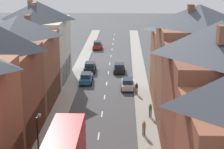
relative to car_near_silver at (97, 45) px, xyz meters
name	(u,v)px	position (x,y,z in m)	size (l,w,h in m)	color
pavement_left	(69,91)	(-2.00, -28.40, -0.78)	(2.20, 104.00, 0.14)	#A8A399
pavement_right	(142,92)	(8.20, -28.40, -0.78)	(2.20, 104.00, 0.14)	#A8A399
centre_line_dashes	(105,97)	(3.10, -30.40, -0.84)	(0.14, 97.80, 0.01)	silver
terrace_row_right	(224,118)	(13.28, -51.17, 4.98)	(8.00, 50.65, 13.24)	brown
car_near_silver	(97,45)	(0.00, 0.00, 0.00)	(1.90, 4.01, 1.69)	maroon
car_parked_left_a	(86,78)	(0.00, -24.09, -0.05)	(1.90, 4.39, 1.57)	#236093
car_parked_left_b	(119,68)	(4.90, -18.17, -0.06)	(1.90, 3.91, 1.57)	black
car_far_grey	(128,84)	(6.20, -26.78, -0.05)	(1.90, 4.15, 1.58)	silver
car_parked_right_b	(90,67)	(0.00, -17.84, -0.02)	(1.90, 4.26, 1.64)	black
pedestrian_mid_right	(144,127)	(7.77, -42.32, 0.19)	(0.36, 0.22, 1.61)	#3D4256
pedestrian_far_left	(150,110)	(8.75, -37.43, 0.19)	(0.36, 0.22, 1.61)	#3D4256
pedestrian_far_right	(137,88)	(7.41, -29.42, 0.19)	(0.36, 0.22, 1.61)	brown
street_lamp	(39,143)	(-1.15, -50.62, 2.39)	(0.20, 1.12, 5.50)	black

